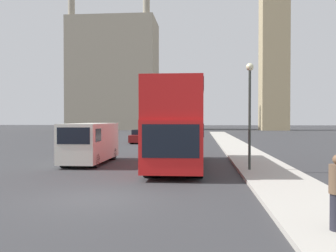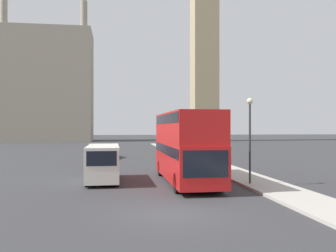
# 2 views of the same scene
# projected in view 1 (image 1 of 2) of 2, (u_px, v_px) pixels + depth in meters

# --- Properties ---
(ground_plane) EXTENTS (300.00, 300.00, 0.00)m
(ground_plane) POSITION_uv_depth(u_px,v_px,m) (99.00, 198.00, 11.88)
(ground_plane) COLOR #333335
(sidewalk_strip) EXTENTS (2.76, 120.00, 0.15)m
(sidewalk_strip) POSITION_uv_depth(u_px,v_px,m) (305.00, 200.00, 11.33)
(sidewalk_strip) COLOR #ADA89E
(sidewalk_strip) RESTS_ON ground_plane
(building_block_distant) EXTENTS (20.99, 13.11, 33.00)m
(building_block_distant) POSITION_uv_depth(u_px,v_px,m) (114.00, 75.00, 93.15)
(building_block_distant) COLOR #9E937F
(building_block_distant) RESTS_ON ground_plane
(red_double_decker_bus) EXTENTS (2.61, 10.12, 4.32)m
(red_double_decker_bus) POSITION_uv_depth(u_px,v_px,m) (178.00, 122.00, 19.64)
(red_double_decker_bus) COLOR red
(red_double_decker_bus) RESTS_ON ground_plane
(white_van) EXTENTS (1.99, 5.79, 2.28)m
(white_van) POSITION_uv_depth(u_px,v_px,m) (90.00, 142.00, 21.23)
(white_van) COLOR silver
(white_van) RESTS_ON ground_plane
(street_lamp) EXTENTS (0.36, 0.36, 5.00)m
(street_lamp) POSITION_uv_depth(u_px,v_px,m) (250.00, 98.00, 17.56)
(street_lamp) COLOR #2D332D
(street_lamp) RESTS_ON sidewalk_strip
(parked_sedan) EXTENTS (1.73, 4.77, 1.41)m
(parked_sedan) POSITION_uv_depth(u_px,v_px,m) (140.00, 137.00, 39.86)
(parked_sedan) COLOR maroon
(parked_sedan) RESTS_ON ground_plane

